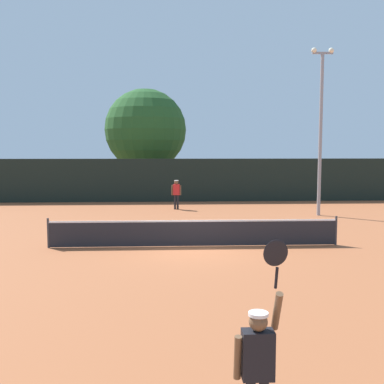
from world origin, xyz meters
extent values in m
plane|color=#9E5633|center=(0.00, 0.00, 0.00)|extent=(120.00, 120.00, 0.00)
cube|color=#232328|center=(0.00, 0.00, 0.48)|extent=(10.42, 0.03, 0.91)
cube|color=white|center=(0.00, 0.00, 0.93)|extent=(10.42, 0.04, 0.06)
cylinder|color=#333338|center=(-5.21, 0.00, 0.54)|extent=(0.08, 0.08, 1.07)
cylinder|color=#333338|center=(5.21, 0.00, 0.54)|extent=(0.08, 0.08, 1.07)
cube|color=black|center=(0.00, 14.09, 1.44)|extent=(31.08, 0.12, 2.88)
cube|color=black|center=(0.17, -11.00, 1.09)|extent=(0.38, 0.22, 0.59)
sphere|color=brown|center=(0.17, -11.00, 1.49)|extent=(0.22, 0.22, 0.22)
cylinder|color=white|center=(0.17, -11.00, 1.58)|extent=(0.24, 0.24, 0.04)
cylinder|color=brown|center=(-0.07, -11.00, 1.06)|extent=(0.09, 0.17, 0.56)
cylinder|color=brown|center=(0.41, -10.92, 1.58)|extent=(0.09, 0.32, 0.54)
cylinder|color=black|center=(0.41, -10.86, 1.97)|extent=(0.04, 0.11, 0.28)
ellipsoid|color=black|center=(0.41, -10.80, 2.26)|extent=(0.30, 0.13, 0.36)
cube|color=red|center=(-0.51, 10.20, 1.16)|extent=(0.38, 0.22, 0.62)
sphere|color=brown|center=(-0.51, 10.20, 1.58)|extent=(0.24, 0.24, 0.24)
cylinder|color=white|center=(-0.51, 10.20, 1.68)|extent=(0.25, 0.25, 0.04)
cylinder|color=black|center=(-0.59, 10.20, 0.42)|extent=(0.12, 0.12, 0.84)
cylinder|color=black|center=(-0.43, 10.20, 0.42)|extent=(0.12, 0.12, 0.84)
cylinder|color=brown|center=(-0.75, 10.20, 1.12)|extent=(0.09, 0.18, 0.59)
cylinder|color=brown|center=(-0.27, 10.20, 1.12)|extent=(0.09, 0.16, 0.59)
sphere|color=#CCE033|center=(1.32, 2.59, 0.03)|extent=(0.07, 0.07, 0.07)
cylinder|color=gray|center=(7.02, 7.42, 4.20)|extent=(0.18, 0.18, 8.40)
cube|color=gray|center=(7.02, 7.42, 8.45)|extent=(1.10, 0.10, 0.10)
sphere|color=#F2EDCC|center=(6.57, 7.42, 8.58)|extent=(0.28, 0.28, 0.28)
sphere|color=#F2EDCC|center=(7.47, 7.42, 8.58)|extent=(0.28, 0.28, 0.28)
cylinder|color=brown|center=(-2.74, 19.00, 1.33)|extent=(0.56, 0.56, 2.65)
sphere|color=#235123|center=(-2.74, 19.00, 4.99)|extent=(6.23, 6.23, 6.23)
cube|color=navy|center=(-7.58, 23.01, 0.60)|extent=(2.32, 4.37, 0.90)
cube|color=#2D333D|center=(-7.58, 22.71, 1.37)|extent=(1.92, 2.36, 0.64)
cylinder|color=black|center=(-8.43, 24.41, 0.30)|extent=(0.22, 0.60, 0.60)
cylinder|color=black|center=(-6.73, 24.41, 0.30)|extent=(0.22, 0.60, 0.60)
cylinder|color=black|center=(-8.43, 21.61, 0.30)|extent=(0.22, 0.60, 0.60)
cylinder|color=black|center=(-6.73, 21.61, 0.30)|extent=(0.22, 0.60, 0.60)
cube|color=navy|center=(10.02, 20.71, 0.60)|extent=(2.40, 4.40, 0.90)
cube|color=#2D333D|center=(10.02, 20.41, 1.37)|extent=(1.95, 2.39, 0.64)
cylinder|color=black|center=(9.17, 22.11, 0.30)|extent=(0.22, 0.60, 0.60)
cylinder|color=black|center=(10.87, 22.11, 0.30)|extent=(0.22, 0.60, 0.60)
cylinder|color=black|center=(9.17, 19.31, 0.30)|extent=(0.22, 0.60, 0.60)
cylinder|color=black|center=(10.87, 19.31, 0.30)|extent=(0.22, 0.60, 0.60)
camera|label=1|loc=(-0.86, -16.11, 3.51)|focal=42.36mm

